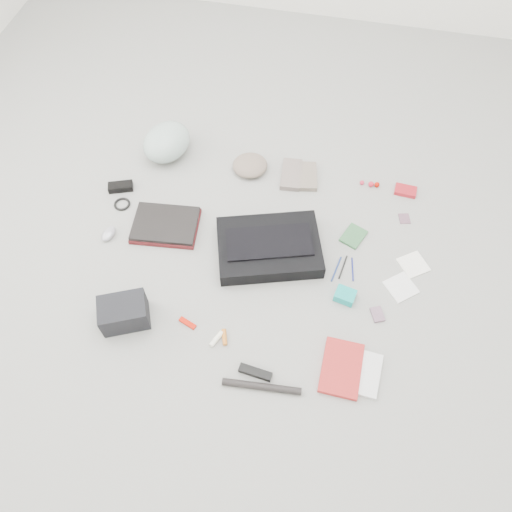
% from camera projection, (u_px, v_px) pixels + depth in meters
% --- Properties ---
extents(ground_plane, '(4.00, 4.00, 0.00)m').
position_uv_depth(ground_plane, '(256.00, 262.00, 2.31)').
color(ground_plane, gray).
extents(messenger_bag, '(0.55, 0.46, 0.08)m').
position_uv_depth(messenger_bag, '(269.00, 247.00, 2.30)').
color(messenger_bag, black).
rests_on(messenger_bag, ground_plane).
extents(bag_flap, '(0.43, 0.29, 0.01)m').
position_uv_depth(bag_flap, '(269.00, 242.00, 2.26)').
color(bag_flap, black).
rests_on(bag_flap, messenger_bag).
extents(laptop_sleeve, '(0.33, 0.26, 0.02)m').
position_uv_depth(laptop_sleeve, '(166.00, 226.00, 2.40)').
color(laptop_sleeve, '#5A1619').
rests_on(laptop_sleeve, ground_plane).
extents(laptop, '(0.32, 0.25, 0.02)m').
position_uv_depth(laptop, '(165.00, 224.00, 2.38)').
color(laptop, black).
rests_on(laptop, laptop_sleeve).
extents(bike_helmet, '(0.30, 0.33, 0.17)m').
position_uv_depth(bike_helmet, '(167.00, 142.00, 2.60)').
color(bike_helmet, '#ADC8C0').
rests_on(bike_helmet, ground_plane).
extents(beanie, '(0.23, 0.23, 0.06)m').
position_uv_depth(beanie, '(250.00, 165.00, 2.58)').
color(beanie, gray).
rests_on(beanie, ground_plane).
extents(mitten_left, '(0.12, 0.21, 0.03)m').
position_uv_depth(mitten_left, '(291.00, 174.00, 2.57)').
color(mitten_left, gray).
rests_on(mitten_left, ground_plane).
extents(mitten_right, '(0.12, 0.19, 0.03)m').
position_uv_depth(mitten_right, '(308.00, 176.00, 2.57)').
color(mitten_right, gray).
rests_on(mitten_right, ground_plane).
extents(power_brick, '(0.13, 0.09, 0.03)m').
position_uv_depth(power_brick, '(121.00, 187.00, 2.53)').
color(power_brick, black).
rests_on(power_brick, ground_plane).
extents(cable_coil, '(0.10, 0.10, 0.01)m').
position_uv_depth(cable_coil, '(122.00, 204.00, 2.48)').
color(cable_coil, black).
rests_on(cable_coil, ground_plane).
extents(mouse, '(0.07, 0.10, 0.03)m').
position_uv_depth(mouse, '(109.00, 234.00, 2.37)').
color(mouse, '#A09EAA').
rests_on(mouse, ground_plane).
extents(camera_bag, '(0.24, 0.21, 0.13)m').
position_uv_depth(camera_bag, '(124.00, 313.00, 2.09)').
color(camera_bag, black).
rests_on(camera_bag, ground_plane).
extents(multitool, '(0.08, 0.05, 0.01)m').
position_uv_depth(multitool, '(188.00, 323.00, 2.13)').
color(multitool, '#C00F00').
rests_on(multitool, ground_plane).
extents(toiletry_tube_white, '(0.05, 0.08, 0.02)m').
position_uv_depth(toiletry_tube_white, '(216.00, 339.00, 2.09)').
color(toiletry_tube_white, white).
rests_on(toiletry_tube_white, ground_plane).
extents(toiletry_tube_orange, '(0.04, 0.07, 0.02)m').
position_uv_depth(toiletry_tube_orange, '(224.00, 337.00, 2.09)').
color(toiletry_tube_orange, '#C3691E').
rests_on(toiletry_tube_orange, ground_plane).
extents(u_lock, '(0.14, 0.05, 0.03)m').
position_uv_depth(u_lock, '(255.00, 372.00, 2.01)').
color(u_lock, black).
rests_on(u_lock, ground_plane).
extents(bike_pump, '(0.32, 0.06, 0.03)m').
position_uv_depth(bike_pump, '(262.00, 386.00, 1.98)').
color(bike_pump, black).
rests_on(bike_pump, ground_plane).
extents(book_red, '(0.16, 0.24, 0.02)m').
position_uv_depth(book_red, '(341.00, 368.00, 2.02)').
color(book_red, red).
rests_on(book_red, ground_plane).
extents(book_white, '(0.14, 0.20, 0.02)m').
position_uv_depth(book_white, '(364.00, 373.00, 2.01)').
color(book_white, silver).
rests_on(book_white, ground_plane).
extents(notepad, '(0.13, 0.15, 0.01)m').
position_uv_depth(notepad, '(353.00, 236.00, 2.37)').
color(notepad, '#32633A').
rests_on(notepad, ground_plane).
extents(pen_blue, '(0.03, 0.14, 0.01)m').
position_uv_depth(pen_blue, '(336.00, 269.00, 2.28)').
color(pen_blue, navy).
rests_on(pen_blue, ground_plane).
extents(pen_black, '(0.03, 0.13, 0.01)m').
position_uv_depth(pen_black, '(343.00, 267.00, 2.29)').
color(pen_black, black).
rests_on(pen_black, ground_plane).
extents(pen_navy, '(0.03, 0.12, 0.01)m').
position_uv_depth(pen_navy, '(353.00, 269.00, 2.28)').
color(pen_navy, navy).
rests_on(pen_navy, ground_plane).
extents(accordion_wallet, '(0.10, 0.09, 0.04)m').
position_uv_depth(accordion_wallet, '(345.00, 296.00, 2.19)').
color(accordion_wallet, '#10ABA6').
rests_on(accordion_wallet, ground_plane).
extents(card_deck, '(0.07, 0.08, 0.01)m').
position_uv_depth(card_deck, '(377.00, 314.00, 2.15)').
color(card_deck, slate).
rests_on(card_deck, ground_plane).
extents(napkin_top, '(0.16, 0.16, 0.01)m').
position_uv_depth(napkin_top, '(413.00, 265.00, 2.29)').
color(napkin_top, white).
rests_on(napkin_top, ground_plane).
extents(napkin_bottom, '(0.17, 0.17, 0.01)m').
position_uv_depth(napkin_bottom, '(401.00, 287.00, 2.23)').
color(napkin_bottom, white).
rests_on(napkin_bottom, ground_plane).
extents(lollipop_a, '(0.03, 0.03, 0.02)m').
position_uv_depth(lollipop_a, '(362.00, 183.00, 2.55)').
color(lollipop_a, '#CA243F').
rests_on(lollipop_a, ground_plane).
extents(lollipop_b, '(0.03, 0.03, 0.03)m').
position_uv_depth(lollipop_b, '(371.00, 184.00, 2.54)').
color(lollipop_b, red).
rests_on(lollipop_b, ground_plane).
extents(lollipop_c, '(0.03, 0.03, 0.03)m').
position_uv_depth(lollipop_c, '(377.00, 185.00, 2.54)').
color(lollipop_c, '#B30D00').
rests_on(lollipop_c, ground_plane).
extents(altoids_tin, '(0.11, 0.07, 0.02)m').
position_uv_depth(altoids_tin, '(405.00, 191.00, 2.52)').
color(altoids_tin, '#AD1B25').
rests_on(altoids_tin, ground_plane).
extents(stamp_sheet, '(0.07, 0.07, 0.00)m').
position_uv_depth(stamp_sheet, '(404.00, 219.00, 2.44)').
color(stamp_sheet, '#765062').
rests_on(stamp_sheet, ground_plane).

